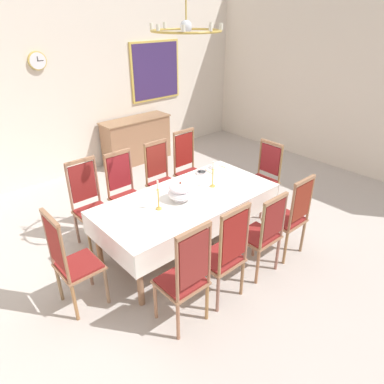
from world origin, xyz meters
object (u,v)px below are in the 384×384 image
at_px(chair_south_a, 185,276).
at_px(mounted_clock, 37,61).
at_px(dining_table, 187,202).
at_px(chair_north_c, 162,178).
at_px(soup_tureen, 181,191).
at_px(chandelier, 186,30).
at_px(chair_south_b, 224,253).
at_px(chair_head_east, 264,176).
at_px(spoon_primary, 218,165).
at_px(bowl_near_right, 202,172).
at_px(spoon_secondary, 207,171).
at_px(chair_south_d, 290,215).
at_px(chair_north_b, 125,191).
at_px(chair_head_west, 71,261).
at_px(candlestick_west, 158,198).
at_px(sideboard, 137,140).
at_px(candlestick_east, 213,177).
at_px(chair_south_c, 262,233).
at_px(framed_painting, 156,71).
at_px(bowl_near_left, 214,166).
at_px(chair_north_a, 90,203).
at_px(chair_north_d, 189,167).

relative_size(chair_south_a, mounted_clock, 4.13).
height_order(dining_table, chair_north_c, chair_north_c).
xyz_separation_m(soup_tureen, chandelier, (0.11, -0.00, 1.79)).
xyz_separation_m(chair_south_b, chair_north_c, (0.65, 1.91, -0.02)).
xyz_separation_m(chair_south_a, chair_head_east, (2.42, 0.96, -0.04)).
distance_m(chair_north_c, chandelier, 2.32).
bearing_deg(spoon_primary, soup_tureen, -167.24).
height_order(chair_south_b, bowl_near_right, chair_south_b).
distance_m(chair_north_c, spoon_primary, 0.86).
bearing_deg(spoon_secondary, dining_table, -144.02).
xyz_separation_m(chair_south_d, spoon_primary, (0.13, 1.40, 0.19)).
relative_size(chair_north_b, chair_head_west, 0.98).
relative_size(chair_south_a, candlestick_west, 3.21).
bearing_deg(sideboard, dining_table, 67.93).
bearing_deg(candlestick_east, mounted_clock, 104.70).
relative_size(chair_south_c, framed_painting, 0.91).
bearing_deg(bowl_near_left, bowl_near_right, -173.82).
relative_size(chair_north_a, spoon_primary, 6.65).
height_order(chair_south_c, bowl_near_left, chair_south_c).
height_order(chair_north_b, chair_north_c, chair_north_b).
bearing_deg(chair_south_b, bowl_near_right, 55.07).
xyz_separation_m(chair_north_d, framed_painting, (1.08, 2.27, 1.11)).
bearing_deg(bowl_near_left, chair_north_c, 137.27).
height_order(chair_north_c, mounted_clock, mounted_clock).
distance_m(spoon_secondary, mounted_clock, 3.30).
bearing_deg(framed_painting, chair_north_d, -115.53).
height_order(chair_north_b, chair_south_d, chair_north_b).
bearing_deg(chair_south_b, chandelier, 71.35).
bearing_deg(chair_south_b, candlestick_west, 97.22).
bearing_deg(bowl_near_left, sideboard, 83.15).
distance_m(chair_north_b, candlestick_west, 1.02).
bearing_deg(dining_table, chair_south_d, -47.75).
height_order(chair_south_d, mounted_clock, mounted_clock).
distance_m(chair_north_a, chair_south_b, 1.99).
bearing_deg(chair_head_east, chair_south_c, 127.59).
xyz_separation_m(chair_north_b, sideboard, (1.53, 2.02, -0.13)).
distance_m(chair_north_d, sideboard, 2.05).
bearing_deg(spoon_secondary, chair_south_d, -78.22).
distance_m(chair_north_c, chair_head_east, 1.56).
height_order(chair_north_a, chair_south_c, chair_north_a).
bearing_deg(chair_north_c, chair_south_c, 90.00).
bearing_deg(candlestick_west, chandelier, -0.00).
xyz_separation_m(sideboard, chandelier, (-1.20, -2.97, 2.22)).
xyz_separation_m(chair_head_west, bowl_near_left, (2.46, 0.42, 0.19)).
bearing_deg(candlestick_west, spoon_primary, 17.25).
xyz_separation_m(soup_tureen, spoon_primary, (1.11, 0.45, -0.11)).
xyz_separation_m(chair_south_a, chair_south_d, (1.72, 0.00, -0.03)).
distance_m(sideboard, mounted_clock, 2.32).
distance_m(chair_north_d, bowl_near_left, 0.57).
height_order(chair_north_b, chair_head_east, chair_north_b).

